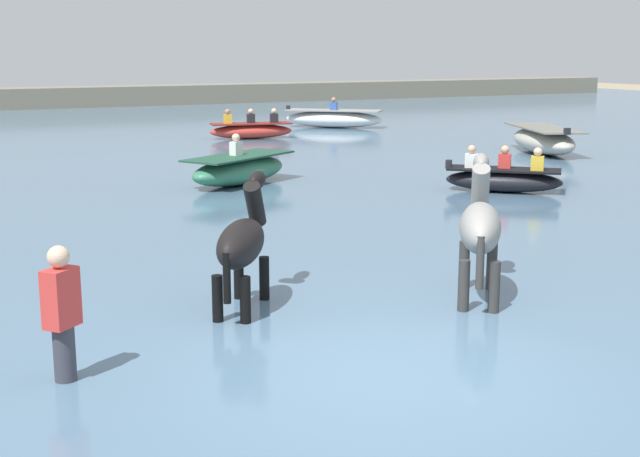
# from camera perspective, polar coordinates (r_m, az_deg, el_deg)

# --- Properties ---
(ground_plane) EXTENTS (120.00, 120.00, 0.00)m
(ground_plane) POSITION_cam_1_polar(r_m,az_deg,el_deg) (8.38, 4.07, -11.72)
(ground_plane) COLOR gray
(water_surface) EXTENTS (90.00, 90.00, 0.37)m
(water_surface) POSITION_cam_1_polar(r_m,az_deg,el_deg) (17.33, -13.06, 1.01)
(water_surface) COLOR slate
(water_surface) RESTS_ON ground
(horse_lead_grey) EXTENTS (1.37, 1.70, 2.04)m
(horse_lead_grey) POSITION_cam_1_polar(r_m,az_deg,el_deg) (10.51, 10.53, -0.11)
(horse_lead_grey) COLOR gray
(horse_lead_grey) RESTS_ON ground
(horse_trailing_black) EXTENTS (1.27, 1.57, 1.88)m
(horse_trailing_black) POSITION_cam_1_polar(r_m,az_deg,el_deg) (9.96, -5.13, -1.15)
(horse_trailing_black) COLOR black
(horse_trailing_black) RESTS_ON ground
(boat_far_inshore) EXTENTS (2.91, 1.40, 1.00)m
(boat_far_inshore) POSITION_cam_1_polar(r_m,az_deg,el_deg) (29.25, -4.57, 6.49)
(boat_far_inshore) COLOR #BC382D
(boat_far_inshore) RESTS_ON water_surface
(boat_far_offshore) EXTENTS (2.53, 3.90, 0.89)m
(boat_far_offshore) POSITION_cam_1_polar(r_m,az_deg,el_deg) (25.86, 14.54, 5.66)
(boat_far_offshore) COLOR #B2AD9E
(boat_far_offshore) RESTS_ON water_surface
(boat_mid_outer) EXTENTS (2.34, 2.26, 0.97)m
(boat_mid_outer) POSITION_cam_1_polar(r_m,az_deg,el_deg) (18.66, 12.02, 3.23)
(boat_mid_outer) COLOR black
(boat_mid_outer) RESTS_ON water_surface
(boat_near_port) EXTENTS (3.08, 2.43, 1.13)m
(boat_near_port) POSITION_cam_1_polar(r_m,az_deg,el_deg) (19.34, -5.36, 3.90)
(boat_near_port) COLOR #337556
(boat_near_port) RESTS_ON water_surface
(boat_distant_west) EXTENTS (3.61, 3.33, 1.15)m
(boat_distant_west) POSITION_cam_1_polar(r_m,az_deg,el_deg) (33.28, 0.91, 7.27)
(boat_distant_west) COLOR silver
(boat_distant_west) RESTS_ON water_surface
(person_wading_mid) EXTENTS (0.37, 0.36, 1.63)m
(person_wading_mid) POSITION_cam_1_polar(r_m,az_deg,el_deg) (8.17, -16.63, -6.31)
(person_wading_mid) COLOR #383842
(person_wading_mid) RESTS_ON ground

